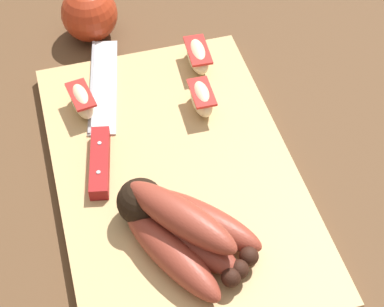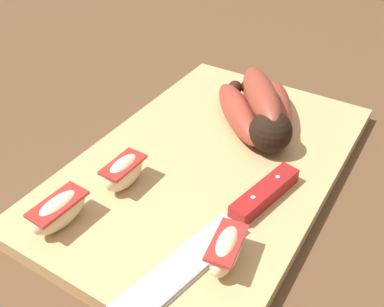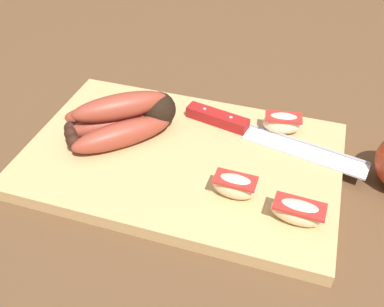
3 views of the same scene
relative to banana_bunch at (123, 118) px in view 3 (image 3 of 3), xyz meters
name	(u,v)px [view 3 (image 3 of 3)]	position (x,y,z in m)	size (l,w,h in m)	color
ground_plane	(197,158)	(-0.11, 0.00, -0.05)	(6.00, 6.00, 0.00)	brown
cutting_board	(182,159)	(-0.10, 0.02, -0.04)	(0.44, 0.28, 0.02)	tan
banana_bunch	(123,118)	(0.00, 0.00, 0.00)	(0.17, 0.16, 0.07)	black
chefs_knife	(246,129)	(-0.17, -0.06, -0.02)	(0.28, 0.09, 0.02)	silver
apple_wedge_near	(283,123)	(-0.23, -0.07, -0.01)	(0.06, 0.03, 0.04)	beige
apple_wedge_middle	(235,186)	(-0.19, 0.08, -0.01)	(0.06, 0.03, 0.04)	beige
apple_wedge_far	(298,212)	(-0.27, 0.10, -0.01)	(0.07, 0.03, 0.03)	beige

